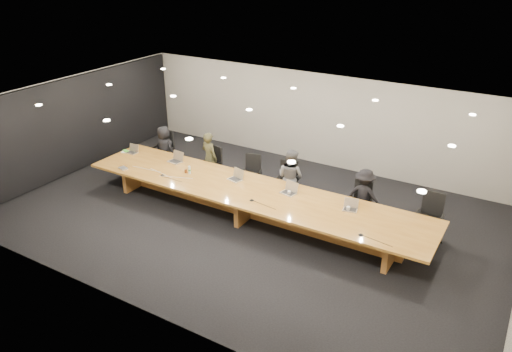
{
  "coord_description": "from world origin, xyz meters",
  "views": [
    {
      "loc": [
        5.7,
        -9.24,
        6.11
      ],
      "look_at": [
        0.0,
        0.3,
        1.0
      ],
      "focal_mm": 35.0,
      "sensor_mm": 36.0,
      "label": 1
    }
  ],
  "objects_px": {
    "laptop_a": "(131,149)",
    "paper_cup_far": "(348,209)",
    "conference_table": "(250,198)",
    "chair_right": "(360,202)",
    "chair_mid_left": "(251,173)",
    "laptop_b": "(175,157)",
    "chair_far_left": "(163,151)",
    "person_d": "(364,196)",
    "chair_left": "(211,164)",
    "person_c": "(290,177)",
    "mic_left": "(162,175)",
    "paper_cup_near": "(289,193)",
    "laptop_d": "(288,188)",
    "amber_mug": "(186,171)",
    "water_bottle": "(189,170)",
    "mic_right": "(361,234)",
    "chair_mid_right": "(286,183)",
    "laptop_c": "(235,175)",
    "person_a": "(165,149)",
    "laptop_e": "(350,205)",
    "person_b": "(209,158)",
    "mic_center": "(252,200)",
    "av_box": "(123,168)",
    "chair_far_right": "(429,217)"
  },
  "relations": [
    {
      "from": "laptop_a",
      "to": "paper_cup_far",
      "type": "height_order",
      "value": "laptop_a"
    },
    {
      "from": "conference_table",
      "to": "chair_right",
      "type": "height_order",
      "value": "chair_right"
    },
    {
      "from": "chair_mid_left",
      "to": "laptop_b",
      "type": "xyz_separation_m",
      "value": [
        -1.91,
        -0.9,
        0.38
      ]
    },
    {
      "from": "chair_far_left",
      "to": "person_d",
      "type": "height_order",
      "value": "person_d"
    },
    {
      "from": "chair_left",
      "to": "person_c",
      "type": "height_order",
      "value": "person_c"
    },
    {
      "from": "laptop_a",
      "to": "laptop_b",
      "type": "relative_size",
      "value": 0.85
    },
    {
      "from": "chair_mid_left",
      "to": "mic_left",
      "type": "relative_size",
      "value": 9.62
    },
    {
      "from": "chair_left",
      "to": "paper_cup_near",
      "type": "distance_m",
      "value": 3.16
    },
    {
      "from": "chair_far_left",
      "to": "laptop_d",
      "type": "xyz_separation_m",
      "value": [
        4.65,
        -0.86,
        0.29
      ]
    },
    {
      "from": "amber_mug",
      "to": "paper_cup_far",
      "type": "xyz_separation_m",
      "value": [
        4.39,
        0.23,
        0.0
      ]
    },
    {
      "from": "chair_left",
      "to": "water_bottle",
      "type": "relative_size",
      "value": 4.99
    },
    {
      "from": "chair_right",
      "to": "paper_cup_far",
      "type": "xyz_separation_m",
      "value": [
        0.05,
        -0.94,
        0.28
      ]
    },
    {
      "from": "mic_right",
      "to": "conference_table",
      "type": "bearing_deg",
      "value": 168.55
    },
    {
      "from": "chair_mid_right",
      "to": "laptop_a",
      "type": "bearing_deg",
      "value": -178.59
    },
    {
      "from": "conference_table",
      "to": "laptop_c",
      "type": "bearing_deg",
      "value": 154.63
    },
    {
      "from": "person_a",
      "to": "person_c",
      "type": "xyz_separation_m",
      "value": [
        4.18,
        -0.0,
        0.07
      ]
    },
    {
      "from": "paper_cup_far",
      "to": "person_c",
      "type": "bearing_deg",
      "value": 154.4
    },
    {
      "from": "amber_mug",
      "to": "chair_left",
      "type": "bearing_deg",
      "value": 94.47
    },
    {
      "from": "chair_right",
      "to": "laptop_e",
      "type": "height_order",
      "value": "chair_right"
    },
    {
      "from": "chair_far_left",
      "to": "chair_mid_right",
      "type": "height_order",
      "value": "chair_far_left"
    },
    {
      "from": "chair_mid_right",
      "to": "mic_left",
      "type": "xyz_separation_m",
      "value": [
        -2.78,
        -1.6,
        0.2
      ]
    },
    {
      "from": "chair_mid_left",
      "to": "laptop_a",
      "type": "bearing_deg",
      "value": -179.55
    },
    {
      "from": "person_b",
      "to": "person_c",
      "type": "bearing_deg",
      "value": -168.39
    },
    {
      "from": "chair_mid_right",
      "to": "person_d",
      "type": "distance_m",
      "value": 2.05
    },
    {
      "from": "chair_left",
      "to": "water_bottle",
      "type": "bearing_deg",
      "value": -67.45
    },
    {
      "from": "amber_mug",
      "to": "paper_cup_near",
      "type": "xyz_separation_m",
      "value": [
        2.89,
        0.27,
        -0.0
      ]
    },
    {
      "from": "person_c",
      "to": "person_b",
      "type": "bearing_deg",
      "value": 10.29
    },
    {
      "from": "chair_left",
      "to": "person_d",
      "type": "distance_m",
      "value": 4.5
    },
    {
      "from": "laptop_a",
      "to": "laptop_b",
      "type": "xyz_separation_m",
      "value": [
        1.49,
        0.12,
        0.02
      ]
    },
    {
      "from": "chair_left",
      "to": "mic_left",
      "type": "height_order",
      "value": "chair_left"
    },
    {
      "from": "chair_right",
      "to": "person_c",
      "type": "xyz_separation_m",
      "value": [
        -1.87,
        -0.02,
        0.23
      ]
    },
    {
      "from": "laptop_d",
      "to": "mic_left",
      "type": "relative_size",
      "value": 3.36
    },
    {
      "from": "paper_cup_far",
      "to": "mic_center",
      "type": "height_order",
      "value": "paper_cup_far"
    },
    {
      "from": "person_a",
      "to": "mic_center",
      "type": "bearing_deg",
      "value": 160.36
    },
    {
      "from": "person_d",
      "to": "paper_cup_far",
      "type": "xyz_separation_m",
      "value": [
        -0.01,
        -1.03,
        0.12
      ]
    },
    {
      "from": "laptop_a",
      "to": "water_bottle",
      "type": "relative_size",
      "value": 1.52
    },
    {
      "from": "laptop_a",
      "to": "mic_left",
      "type": "distance_m",
      "value": 1.91
    },
    {
      "from": "conference_table",
      "to": "chair_right",
      "type": "relative_size",
      "value": 8.6
    },
    {
      "from": "conference_table",
      "to": "av_box",
      "type": "xyz_separation_m",
      "value": [
        -3.55,
        -0.65,
        0.25
      ]
    },
    {
      "from": "person_c",
      "to": "laptop_a",
      "type": "bearing_deg",
      "value": 21.01
    },
    {
      "from": "chair_far_left",
      "to": "av_box",
      "type": "height_order",
      "value": "chair_far_left"
    },
    {
      "from": "chair_left",
      "to": "laptop_a",
      "type": "distance_m",
      "value": 2.33
    },
    {
      "from": "chair_far_right",
      "to": "mic_left",
      "type": "distance_m",
      "value": 6.6
    },
    {
      "from": "paper_cup_far",
      "to": "av_box",
      "type": "bearing_deg",
      "value": -171.63
    },
    {
      "from": "conference_table",
      "to": "person_c",
      "type": "height_order",
      "value": "person_c"
    },
    {
      "from": "av_box",
      "to": "mic_left",
      "type": "distance_m",
      "value": 1.19
    },
    {
      "from": "laptop_e",
      "to": "av_box",
      "type": "xyz_separation_m",
      "value": [
        -6.02,
        -0.93,
        -0.11
      ]
    },
    {
      "from": "laptop_e",
      "to": "amber_mug",
      "type": "height_order",
      "value": "laptop_e"
    },
    {
      "from": "chair_left",
      "to": "paper_cup_near",
      "type": "height_order",
      "value": "chair_left"
    },
    {
      "from": "person_a",
      "to": "person_d",
      "type": "relative_size",
      "value": 1.02
    }
  ]
}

